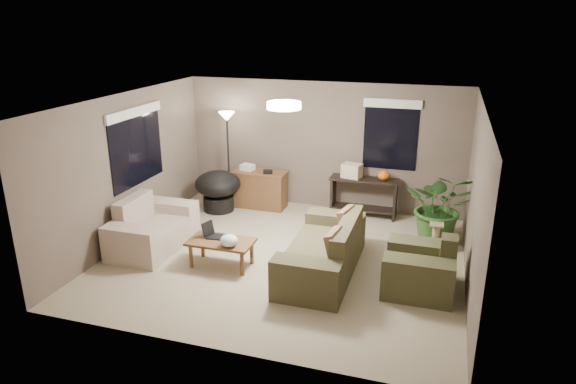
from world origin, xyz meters
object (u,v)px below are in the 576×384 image
(main_sofa, at_px, (325,253))
(floor_lamp, at_px, (227,128))
(loveseat, at_px, (152,230))
(armchair, at_px, (420,270))
(houseplant, at_px, (440,214))
(cat_scratching_post, at_px, (435,239))
(coffee_table, at_px, (221,244))
(console_table, at_px, (364,194))
(papasan_chair, at_px, (218,188))
(desk, at_px, (260,189))

(main_sofa, relative_size, floor_lamp, 1.15)
(loveseat, distance_m, armchair, 4.36)
(loveseat, distance_m, houseplant, 4.85)
(cat_scratching_post, bearing_deg, coffee_table, -154.45)
(main_sofa, xyz_separation_m, console_table, (0.17, 2.46, 0.14))
(armchair, bearing_deg, main_sofa, 174.73)
(main_sofa, distance_m, papasan_chair, 3.23)
(console_table, bearing_deg, loveseat, -141.83)
(houseplant, bearing_deg, coffee_table, -148.23)
(main_sofa, xyz_separation_m, cat_scratching_post, (1.56, 1.21, -0.08))
(loveseat, distance_m, coffee_table, 1.42)
(main_sofa, distance_m, cat_scratching_post, 1.97)
(papasan_chair, height_order, houseplant, houseplant)
(papasan_chair, height_order, floor_lamp, floor_lamp)
(main_sofa, height_order, coffee_table, main_sofa)
(papasan_chair, distance_m, cat_scratching_post, 4.24)
(desk, xyz_separation_m, console_table, (2.08, 0.14, 0.06))
(armchair, xyz_separation_m, desk, (-3.30, 2.45, 0.08))
(console_table, height_order, cat_scratching_post, console_table)
(console_table, bearing_deg, coffee_table, -122.30)
(coffee_table, bearing_deg, papasan_chair, 115.60)
(coffee_table, distance_m, console_table, 3.26)
(armchair, distance_m, cat_scratching_post, 1.35)
(floor_lamp, bearing_deg, armchair, -31.25)
(desk, relative_size, floor_lamp, 0.58)
(floor_lamp, relative_size, cat_scratching_post, 3.82)
(armchair, bearing_deg, desk, 143.40)
(papasan_chair, distance_m, floor_lamp, 1.19)
(papasan_chair, xyz_separation_m, floor_lamp, (0.09, 0.36, 1.13))
(coffee_table, bearing_deg, loveseat, 168.27)
(houseplant, bearing_deg, desk, 169.39)
(console_table, bearing_deg, main_sofa, -94.04)
(coffee_table, relative_size, desk, 0.91)
(papasan_chair, bearing_deg, loveseat, -100.35)
(main_sofa, xyz_separation_m, papasan_chair, (-2.61, 1.90, 0.17))
(coffee_table, height_order, floor_lamp, floor_lamp)
(desk, distance_m, houseplant, 3.56)
(main_sofa, height_order, console_table, main_sofa)
(main_sofa, bearing_deg, coffee_table, -169.54)
(coffee_table, height_order, console_table, console_table)
(armchair, relative_size, houseplant, 0.79)
(coffee_table, distance_m, houseplant, 3.72)
(main_sofa, distance_m, desk, 3.00)
(main_sofa, bearing_deg, floor_lamp, 138.28)
(main_sofa, distance_m, armchair, 1.40)
(armchair, xyz_separation_m, papasan_chair, (-4.01, 2.03, 0.17))
(loveseat, height_order, console_table, loveseat)
(cat_scratching_post, bearing_deg, papasan_chair, 170.61)
(coffee_table, distance_m, floor_lamp, 2.99)
(armchair, distance_m, papasan_chair, 4.50)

